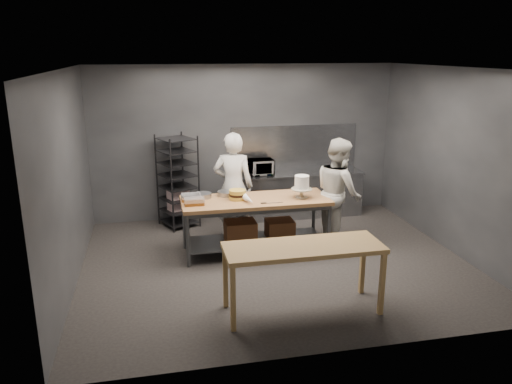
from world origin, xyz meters
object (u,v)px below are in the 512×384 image
(work_table, at_px, (256,219))
(chef_right, at_px, (338,192))
(speed_rack, at_px, (178,182))
(microwave, at_px, (259,167))
(near_counter, at_px, (303,252))
(chef_behind, at_px, (233,186))
(layer_cake, at_px, (238,195))
(frosted_cake_stand, at_px, (302,184))

(work_table, xyz_separation_m, chef_right, (1.44, 0.05, 0.36))
(speed_rack, distance_m, microwave, 1.60)
(chef_right, bearing_deg, near_counter, 146.37)
(chef_behind, relative_size, chef_right, 1.03)
(layer_cake, bearing_deg, near_counter, -77.14)
(work_table, distance_m, chef_behind, 0.85)
(frosted_cake_stand, bearing_deg, near_counter, -106.26)
(near_counter, relative_size, frosted_cake_stand, 5.34)
(speed_rack, distance_m, layer_cake, 1.79)
(chef_behind, bearing_deg, layer_cake, 102.35)
(speed_rack, height_order, chef_behind, chef_behind)
(near_counter, distance_m, layer_cake, 2.14)
(work_table, distance_m, speed_rack, 1.99)
(chef_behind, bearing_deg, speed_rack, -27.72)
(chef_right, height_order, microwave, chef_right)
(chef_right, relative_size, layer_cake, 6.89)
(speed_rack, bearing_deg, chef_behind, -43.65)
(near_counter, distance_m, speed_rack, 3.87)
(near_counter, height_order, microwave, microwave)
(near_counter, relative_size, speed_rack, 1.14)
(work_table, bearing_deg, microwave, 76.02)
(work_table, distance_m, frosted_cake_stand, 0.94)
(near_counter, xyz_separation_m, speed_rack, (-1.34, 3.63, 0.04))
(work_table, distance_m, near_counter, 2.06)
(chef_right, bearing_deg, microwave, 29.90)
(work_table, bearing_deg, speed_rack, 126.52)
(speed_rack, distance_m, chef_right, 3.03)
(chef_behind, xyz_separation_m, frosted_cake_stand, (1.00, -0.81, 0.20))
(microwave, bearing_deg, chef_right, -57.57)
(chef_right, bearing_deg, chef_behind, 66.26)
(chef_behind, xyz_separation_m, layer_cake, (-0.04, -0.68, 0.04))
(work_table, height_order, speed_rack, speed_rack)
(work_table, relative_size, frosted_cake_stand, 6.41)
(speed_rack, height_order, chef_right, chef_right)
(near_counter, xyz_separation_m, layer_cake, (-0.47, 2.07, 0.19))
(chef_behind, xyz_separation_m, microwave, (0.67, 0.95, 0.09))
(speed_rack, distance_m, chef_behind, 1.27)
(speed_rack, distance_m, frosted_cake_stand, 2.56)
(chef_behind, height_order, chef_right, chef_behind)
(near_counter, distance_m, chef_right, 2.45)
(microwave, relative_size, frosted_cake_stand, 1.45)
(work_table, relative_size, near_counter, 1.20)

